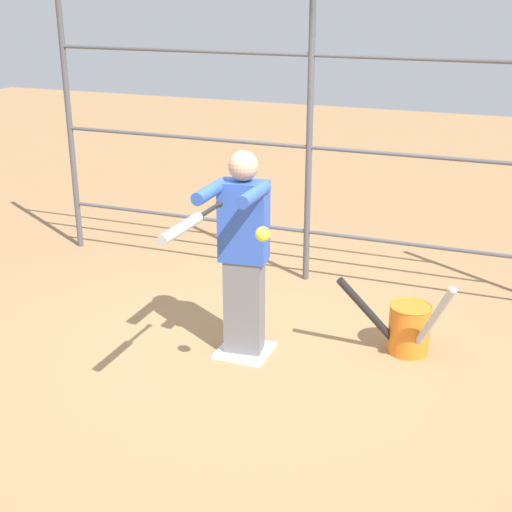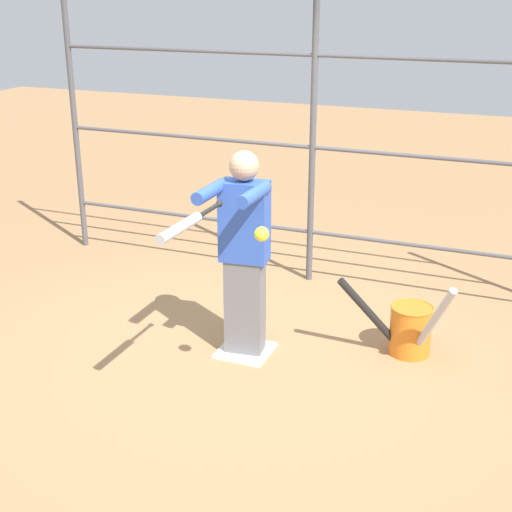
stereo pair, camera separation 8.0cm
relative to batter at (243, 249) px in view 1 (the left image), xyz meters
name	(u,v)px [view 1 (the left image)]	position (x,y,z in m)	size (l,w,h in m)	color
ground_plane	(245,351)	(0.00, -0.02, -0.87)	(24.00, 24.00, 0.00)	#9E754C
home_plate	(245,350)	(0.00, -0.02, -0.86)	(0.40, 0.40, 0.02)	white
fence_backstop	(309,147)	(0.00, -1.62, 0.44)	(5.28, 0.06, 2.62)	#4C4C51
batter	(243,249)	(0.00, 0.00, 0.00)	(0.41, 0.57, 1.61)	slate
baseball_bat_swinging	(187,225)	(0.00, 0.91, 0.47)	(0.07, 0.83, 0.07)	black
softball_in_flight	(263,234)	(-0.40, 0.63, 0.37)	(0.10, 0.10, 0.10)	yellow
bat_bucket	(408,327)	(-1.19, -0.47, -0.65)	(0.92, 0.59, 0.76)	orange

